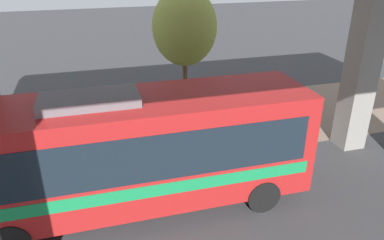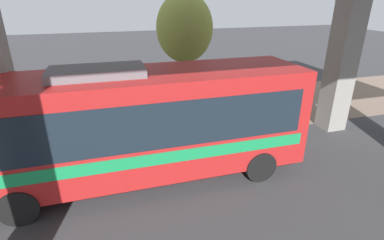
{
  "view_description": "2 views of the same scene",
  "coord_description": "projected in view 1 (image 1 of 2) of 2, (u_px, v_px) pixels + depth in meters",
  "views": [
    {
      "loc": [
        11.33,
        -3.18,
        7.02
      ],
      "look_at": [
        -1.3,
        0.39,
        0.99
      ],
      "focal_mm": 35.0,
      "sensor_mm": 36.0,
      "label": 1
    },
    {
      "loc": [
        10.38,
        -3.11,
        5.44
      ],
      "look_at": [
        0.65,
        -0.2,
        1.17
      ],
      "focal_mm": 28.0,
      "sensor_mm": 36.0,
      "label": 2
    }
  ],
  "objects": [
    {
      "name": "street_tree_near",
      "position": [
        185.0,
        27.0,
        16.51
      ],
      "size": [
        2.88,
        2.88,
        5.59
      ],
      "color": "brown",
      "rests_on": "ground"
    },
    {
      "name": "fire_hydrant",
      "position": [
        242.0,
        115.0,
        15.98
      ],
      "size": [
        0.42,
        0.2,
        1.1
      ],
      "color": "gold",
      "rests_on": "ground"
    },
    {
      "name": "bus",
      "position": [
        133.0,
        148.0,
        10.4
      ],
      "size": [
        2.67,
        10.04,
        3.65
      ],
      "color": "#B21E1E",
      "rests_on": "ground"
    },
    {
      "name": "sidewalk_strip",
      "position": [
        173.0,
        126.0,
        16.24
      ],
      "size": [
        6.0,
        40.0,
        0.02
      ],
      "color": "#7A6656",
      "rests_on": "ground"
    },
    {
      "name": "planter_middle",
      "position": [
        204.0,
        117.0,
        15.08
      ],
      "size": [
        1.32,
        1.32,
        1.67
      ],
      "color": "gray",
      "rests_on": "ground"
    },
    {
      "name": "planter_back",
      "position": [
        108.0,
        124.0,
        14.46
      ],
      "size": [
        1.43,
        1.43,
        1.75
      ],
      "color": "gray",
      "rests_on": "ground"
    },
    {
      "name": "ground_plane",
      "position": [
        191.0,
        160.0,
        13.63
      ],
      "size": [
        80.0,
        80.0,
        0.0
      ],
      "primitive_type": "plane",
      "color": "#38383A",
      "rests_on": "ground"
    },
    {
      "name": "planter_front",
      "position": [
        145.0,
        135.0,
        13.66
      ],
      "size": [
        1.35,
        1.35,
        1.72
      ],
      "color": "gray",
      "rests_on": "ground"
    }
  ]
}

